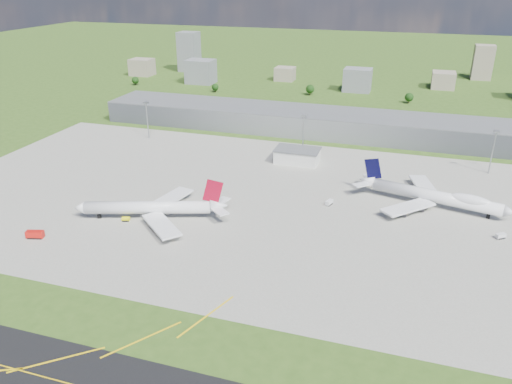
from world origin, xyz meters
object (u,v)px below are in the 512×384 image
(airliner_red_twin, at_px, (154,208))
(van_white_near, at_px, (329,203))
(fire_truck, at_px, (35,235))
(airliner_blue_quad, at_px, (435,197))
(tug_yellow, at_px, (126,219))
(van_white_far, at_px, (501,236))

(airliner_red_twin, bearing_deg, van_white_near, -171.03)
(airliner_red_twin, distance_m, fire_truck, 52.54)
(airliner_blue_quad, xyz_separation_m, tug_yellow, (-137.90, -60.18, -4.53))
(airliner_blue_quad, height_order, van_white_near, airliner_blue_quad)
(airliner_red_twin, height_order, van_white_far, airliner_red_twin)
(fire_truck, height_order, tug_yellow, fire_truck)
(tug_yellow, xyz_separation_m, van_white_near, (87.84, 46.40, 0.28))
(airliner_red_twin, bearing_deg, airliner_blue_quad, -175.49)
(fire_truck, height_order, van_white_far, fire_truck)
(tug_yellow, bearing_deg, van_white_far, -2.21)
(airliner_red_twin, xyz_separation_m, van_white_far, (154.23, 27.98, -4.10))
(airliner_blue_quad, xyz_separation_m, van_white_far, (27.54, -25.27, -4.30))
(airliner_blue_quad, height_order, van_white_far, airliner_blue_quad)
(fire_truck, relative_size, van_white_near, 1.57)
(van_white_near, bearing_deg, airliner_blue_quad, -54.47)
(airliner_red_twin, height_order, airliner_blue_quad, airliner_red_twin)
(airliner_blue_quad, distance_m, fire_truck, 188.29)
(tug_yellow, distance_m, van_white_far, 169.09)
(tug_yellow, bearing_deg, fire_truck, -152.19)
(airliner_red_twin, height_order, tug_yellow, airliner_red_twin)
(fire_truck, distance_m, tug_yellow, 39.39)
(airliner_blue_quad, bearing_deg, van_white_far, -28.89)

